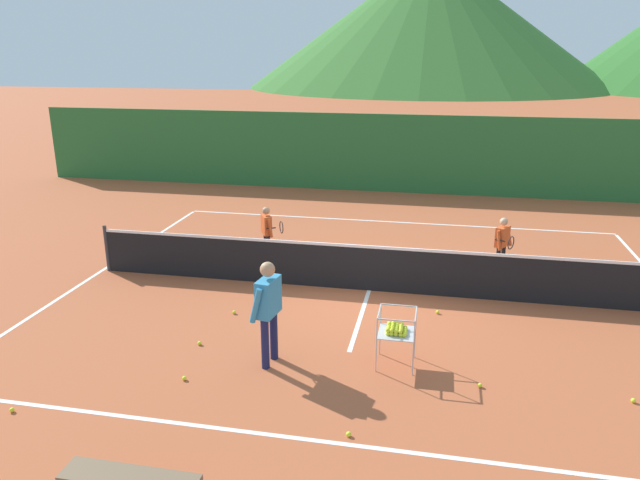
% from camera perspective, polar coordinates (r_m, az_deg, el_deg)
% --- Properties ---
extents(ground_plane, '(120.00, 120.00, 0.00)m').
position_cam_1_polar(ground_plane, '(12.41, 4.70, -4.81)').
color(ground_plane, '#B25633').
extents(line_baseline_near, '(12.04, 0.08, 0.01)m').
position_cam_1_polar(line_baseline_near, '(8.01, 0.06, -18.61)').
color(line_baseline_near, white).
rests_on(line_baseline_near, ground).
extents(line_baseline_far, '(12.04, 0.08, 0.01)m').
position_cam_1_polar(line_baseline_far, '(17.33, 6.79, 1.74)').
color(line_baseline_far, white).
rests_on(line_baseline_far, ground).
extents(line_sideline_west, '(0.08, 10.29, 0.01)m').
position_cam_1_polar(line_sideline_west, '(14.33, -19.96, -2.69)').
color(line_sideline_west, white).
rests_on(line_sideline_west, ground).
extents(line_service_center, '(0.08, 5.38, 0.01)m').
position_cam_1_polar(line_service_center, '(12.41, 4.70, -4.79)').
color(line_service_center, white).
rests_on(line_service_center, ground).
extents(tennis_net, '(11.81, 0.08, 1.05)m').
position_cam_1_polar(tennis_net, '(12.23, 4.76, -2.65)').
color(tennis_net, '#333338').
rests_on(tennis_net, ground).
extents(instructor, '(0.44, 0.81, 1.70)m').
position_cam_1_polar(instructor, '(9.27, -4.97, -6.05)').
color(instructor, '#191E4C').
rests_on(instructor, ground).
extents(student_0, '(0.62, 0.52, 1.28)m').
position_cam_1_polar(student_0, '(13.95, -5.05, 1.11)').
color(student_0, black).
rests_on(student_0, ground).
extents(student_1, '(0.42, 0.70, 1.28)m').
position_cam_1_polar(student_1, '(13.61, 16.99, -0.05)').
color(student_1, black).
rests_on(student_1, ground).
extents(ball_cart, '(0.58, 0.58, 0.90)m').
position_cam_1_polar(ball_cart, '(9.44, 7.25, -8.48)').
color(ball_cart, '#B7B7BC').
rests_on(ball_cart, ground).
extents(tennis_ball_0, '(0.07, 0.07, 0.07)m').
position_cam_1_polar(tennis_ball_0, '(11.42, -8.18, -6.82)').
color(tennis_ball_0, yellow).
rests_on(tennis_ball_0, ground).
extents(tennis_ball_1, '(0.07, 0.07, 0.07)m').
position_cam_1_polar(tennis_ball_1, '(11.52, 11.14, -6.75)').
color(tennis_ball_1, yellow).
rests_on(tennis_ball_1, ground).
extents(tennis_ball_2, '(0.07, 0.07, 0.07)m').
position_cam_1_polar(tennis_ball_2, '(8.08, 2.74, -17.99)').
color(tennis_ball_2, yellow).
rests_on(tennis_ball_2, ground).
extents(tennis_ball_3, '(0.07, 0.07, 0.07)m').
position_cam_1_polar(tennis_ball_3, '(10.39, -11.40, -9.60)').
color(tennis_ball_3, yellow).
rests_on(tennis_ball_3, ground).
extents(tennis_ball_4, '(0.07, 0.07, 0.07)m').
position_cam_1_polar(tennis_ball_4, '(9.50, -27.28, -14.19)').
color(tennis_ball_4, yellow).
rests_on(tennis_ball_4, ground).
extents(tennis_ball_5, '(0.07, 0.07, 0.07)m').
position_cam_1_polar(tennis_ball_5, '(9.35, 15.00, -13.22)').
color(tennis_ball_5, yellow).
rests_on(tennis_ball_5, ground).
extents(tennis_ball_6, '(0.07, 0.07, 0.07)m').
position_cam_1_polar(tennis_ball_6, '(9.44, -12.79, -12.72)').
color(tennis_ball_6, yellow).
rests_on(tennis_ball_6, ground).
extents(tennis_ball_7, '(0.07, 0.07, 0.07)m').
position_cam_1_polar(tennis_ball_7, '(9.76, 27.68, -13.39)').
color(tennis_ball_7, yellow).
rests_on(tennis_ball_7, ground).
extents(windscreen_fence, '(26.48, 0.08, 2.66)m').
position_cam_1_polar(windscreen_fence, '(20.75, 7.84, 8.11)').
color(windscreen_fence, '#286B33').
rests_on(windscreen_fence, ground).
extents(hill_0, '(45.56, 45.56, 16.20)m').
position_cam_1_polar(hill_0, '(81.35, 10.40, 19.86)').
color(hill_0, '#38702D').
rests_on(hill_0, ground).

